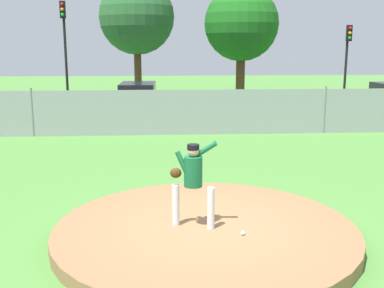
{
  "coord_description": "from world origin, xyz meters",
  "views": [
    {
      "loc": [
        -0.75,
        -7.88,
        3.39
      ],
      "look_at": [
        -0.05,
        2.89,
        1.12
      ],
      "focal_mm": 44.05,
      "sensor_mm": 36.0,
      "label": 1
    }
  ],
  "objects_px": {
    "baseball": "(243,233)",
    "traffic_light_far": "(347,50)",
    "traffic_cone_orange": "(284,114)",
    "parked_car_charcoal": "(138,101)",
    "traffic_light_near": "(64,37)",
    "pitcher_youth": "(192,177)"
  },
  "relations": [
    {
      "from": "baseball",
      "to": "parked_car_charcoal",
      "type": "relative_size",
      "value": 0.02
    },
    {
      "from": "baseball",
      "to": "traffic_light_near",
      "type": "relative_size",
      "value": 0.01
    },
    {
      "from": "pitcher_youth",
      "to": "baseball",
      "type": "xyz_separation_m",
      "value": [
        0.83,
        -0.43,
        -0.88
      ]
    },
    {
      "from": "baseball",
      "to": "traffic_cone_orange",
      "type": "height_order",
      "value": "traffic_cone_orange"
    },
    {
      "from": "pitcher_youth",
      "to": "traffic_cone_orange",
      "type": "relative_size",
      "value": 2.84
    },
    {
      "from": "baseball",
      "to": "traffic_light_near",
      "type": "height_order",
      "value": "traffic_light_near"
    },
    {
      "from": "pitcher_youth",
      "to": "baseball",
      "type": "height_order",
      "value": "pitcher_youth"
    },
    {
      "from": "pitcher_youth",
      "to": "traffic_light_far",
      "type": "height_order",
      "value": "traffic_light_far"
    },
    {
      "from": "pitcher_youth",
      "to": "baseball",
      "type": "distance_m",
      "value": 1.29
    },
    {
      "from": "pitcher_youth",
      "to": "traffic_light_near",
      "type": "relative_size",
      "value": 0.27
    },
    {
      "from": "parked_car_charcoal",
      "to": "traffic_light_near",
      "type": "relative_size",
      "value": 0.83
    },
    {
      "from": "parked_car_charcoal",
      "to": "traffic_light_near",
      "type": "distance_m",
      "value": 6.72
    },
    {
      "from": "baseball",
      "to": "traffic_light_far",
      "type": "xyz_separation_m",
      "value": [
        9.35,
        19.51,
        2.83
      ]
    },
    {
      "from": "traffic_light_near",
      "to": "parked_car_charcoal",
      "type": "bearing_deg",
      "value": -46.58
    },
    {
      "from": "traffic_cone_orange",
      "to": "baseball",
      "type": "bearing_deg",
      "value": -107.23
    },
    {
      "from": "baseball",
      "to": "traffic_light_far",
      "type": "distance_m",
      "value": 21.82
    },
    {
      "from": "baseball",
      "to": "traffic_cone_orange",
      "type": "bearing_deg",
      "value": 72.77
    },
    {
      "from": "traffic_light_near",
      "to": "pitcher_youth",
      "type": "bearing_deg",
      "value": -72.94
    },
    {
      "from": "pitcher_youth",
      "to": "traffic_cone_orange",
      "type": "height_order",
      "value": "pitcher_youth"
    },
    {
      "from": "traffic_cone_orange",
      "to": "traffic_light_far",
      "type": "height_order",
      "value": "traffic_light_far"
    },
    {
      "from": "parked_car_charcoal",
      "to": "traffic_cone_orange",
      "type": "xyz_separation_m",
      "value": [
        6.74,
        -1.01,
        -0.55
      ]
    },
    {
      "from": "traffic_light_near",
      "to": "traffic_light_far",
      "type": "distance_m",
      "value": 15.95
    }
  ]
}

